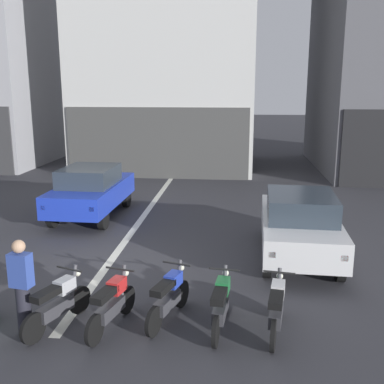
# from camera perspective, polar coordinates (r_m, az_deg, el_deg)

# --- Properties ---
(ground_plane) EXTENTS (120.00, 120.00, 0.00)m
(ground_plane) POSITION_cam_1_polar(r_m,az_deg,el_deg) (10.90, -10.76, -9.35)
(ground_plane) COLOR #333338
(lane_centre_line) EXTENTS (0.20, 18.00, 0.01)m
(lane_centre_line) POSITION_cam_1_polar(r_m,az_deg,el_deg) (16.45, -4.94, -1.48)
(lane_centre_line) COLOR silver
(lane_centre_line) RESTS_ON ground
(car_blue_crossing_near) EXTENTS (1.86, 4.14, 1.64)m
(car_blue_crossing_near) POSITION_cam_1_polar(r_m,az_deg,el_deg) (14.96, -12.42, 0.26)
(car_blue_crossing_near) COLOR black
(car_blue_crossing_near) RESTS_ON ground
(car_white_parked_kerbside) EXTENTS (1.93, 4.17, 1.64)m
(car_white_parked_kerbside) POSITION_cam_1_polar(r_m,az_deg,el_deg) (11.35, 13.22, -3.82)
(car_white_parked_kerbside) COLOR black
(car_white_parked_kerbside) RESTS_ON ground
(motorcycle_silver_row_leftmost) EXTENTS (0.72, 1.58, 0.98)m
(motorcycle_silver_row_leftmost) POSITION_cam_1_polar(r_m,az_deg,el_deg) (8.47, -16.33, -13.04)
(motorcycle_silver_row_leftmost) COLOR black
(motorcycle_silver_row_leftmost) RESTS_ON ground
(motorcycle_red_row_left_mid) EXTENTS (0.58, 1.64, 0.98)m
(motorcycle_red_row_left_mid) POSITION_cam_1_polar(r_m,az_deg,el_deg) (8.25, -9.92, -13.44)
(motorcycle_red_row_left_mid) COLOR black
(motorcycle_red_row_left_mid) RESTS_ON ground
(motorcycle_blue_row_centre) EXTENTS (0.65, 1.62, 0.98)m
(motorcycle_blue_row_centre) POSITION_cam_1_polar(r_m,az_deg,el_deg) (8.37, -2.89, -12.82)
(motorcycle_blue_row_centre) COLOR black
(motorcycle_blue_row_centre) RESTS_ON ground
(motorcycle_green_row_right_mid) EXTENTS (0.55, 1.67, 0.98)m
(motorcycle_green_row_right_mid) POSITION_cam_1_polar(r_m,az_deg,el_deg) (8.12, 3.63, -13.68)
(motorcycle_green_row_right_mid) COLOR black
(motorcycle_green_row_right_mid) RESTS_ON ground
(motorcycle_white_row_rightmost) EXTENTS (0.55, 1.66, 0.98)m
(motorcycle_white_row_rightmost) POSITION_cam_1_polar(r_m,az_deg,el_deg) (8.12, 10.46, -13.91)
(motorcycle_white_row_rightmost) COLOR black
(motorcycle_white_row_rightmost) RESTS_ON ground
(person_by_motorcycles) EXTENTS (0.39, 0.28, 1.67)m
(person_by_motorcycles) POSITION_cam_1_polar(r_m,az_deg,el_deg) (8.27, -20.35, -10.97)
(person_by_motorcycles) COLOR #23232D
(person_by_motorcycles) RESTS_ON ground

